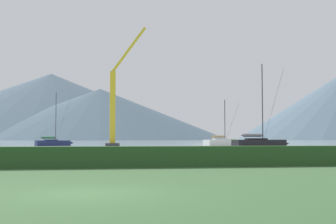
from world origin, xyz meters
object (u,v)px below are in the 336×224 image
Objects in this scene: sailboat_slip_0 at (53,142)px; sailboat_slip_2 at (260,143)px; sailboat_slip_1 at (223,142)px; dock_crane at (114,113)px.

sailboat_slip_2 reaches higher than sailboat_slip_0.
sailboat_slip_1 is 0.51× the size of dock_crane.
dock_crane is (11.07, -25.51, 4.54)m from sailboat_slip_0.
dock_crane is at bearing -87.59° from sailboat_slip_0.
sailboat_slip_0 is 28.17m from dock_crane.
sailboat_slip_0 is at bearing 137.02° from sailboat_slip_2.
sailboat_slip_1 is 20.30m from sailboat_slip_2.
dock_crane reaches higher than sailboat_slip_2.
sailboat_slip_2 is at bearing 3.18° from dock_crane.
sailboat_slip_2 is (33.50, -24.26, 0.15)m from sailboat_slip_0.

